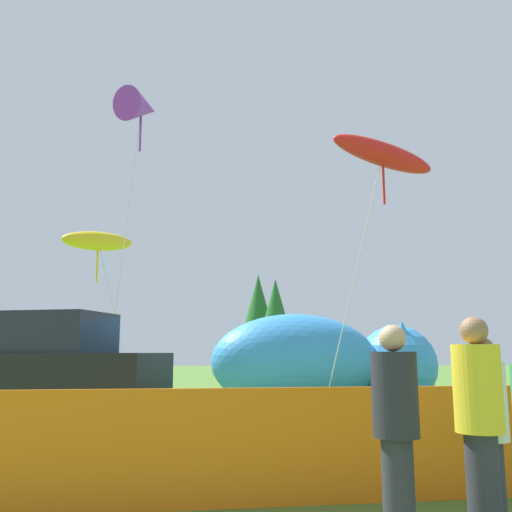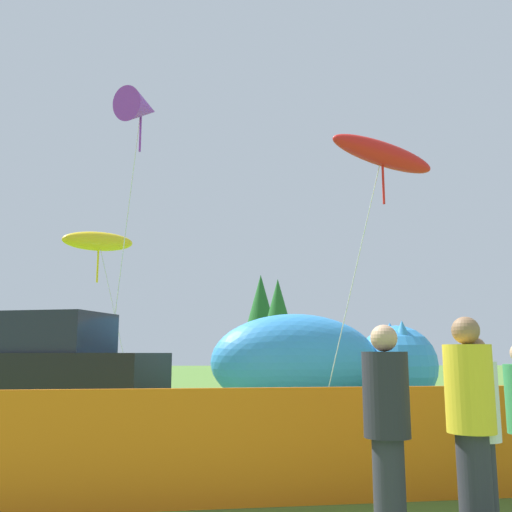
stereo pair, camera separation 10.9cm
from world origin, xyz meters
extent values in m
plane|color=#4C752D|center=(0.00, 0.00, 0.00)|extent=(120.00, 120.00, 0.00)
cube|color=black|center=(-3.19, 0.62, 0.90)|extent=(4.39, 2.79, 1.26)
cube|color=#1E232D|center=(-3.38, 0.68, 1.91)|extent=(2.59, 2.14, 0.75)
cylinder|color=black|center=(-1.74, 1.07, 0.32)|extent=(0.68, 0.41, 0.64)
cylinder|color=black|center=(-2.21, -0.54, 0.32)|extent=(0.68, 0.41, 0.64)
cylinder|color=black|center=(-4.17, 1.78, 0.32)|extent=(0.68, 0.41, 0.64)
cube|color=#1959A5|center=(2.23, 0.02, 0.43)|extent=(0.64, 0.64, 0.03)
cube|color=#1959A5|center=(1.99, -0.04, 0.67)|extent=(0.14, 0.50, 0.48)
cylinder|color=#A5A5AD|center=(2.40, 0.29, 0.21)|extent=(0.02, 0.02, 0.43)
cylinder|color=#A5A5AD|center=(2.50, -0.15, 0.21)|extent=(0.02, 0.02, 0.43)
cylinder|color=#A5A5AD|center=(1.96, 0.19, 0.21)|extent=(0.02, 0.02, 0.43)
cylinder|color=#A5A5AD|center=(2.06, -0.25, 0.21)|extent=(0.02, 0.02, 0.43)
ellipsoid|color=#338CD8|center=(2.03, 5.12, 1.29)|extent=(5.35, 3.84, 2.58)
ellipsoid|color=white|center=(2.03, 5.12, 0.71)|extent=(3.50, 2.73, 1.16)
sphere|color=#338CD8|center=(5.08, 6.02, 1.16)|extent=(2.32, 2.32, 2.32)
cone|color=#338CD8|center=(5.08, 6.60, 2.09)|extent=(0.65, 0.65, 0.70)
cone|color=#338CD8|center=(5.08, 5.44, 2.09)|extent=(0.65, 0.65, 0.70)
cube|color=orange|center=(1.14, -4.40, 0.59)|extent=(8.86, 0.76, 1.17)
cylinder|color=#2D2D38|center=(2.04, -5.72, 0.44)|extent=(0.27, 0.27, 0.87)
cylinder|color=yellow|center=(2.04, -5.72, 1.24)|extent=(0.40, 0.40, 0.73)
sphere|color=#8C6647|center=(2.04, -5.72, 1.72)|extent=(0.24, 0.24, 0.24)
cylinder|color=#2D2D38|center=(2.14, -5.62, 0.40)|extent=(0.25, 0.25, 0.79)
cylinder|color=silver|center=(2.14, -5.62, 1.12)|extent=(0.36, 0.36, 0.66)
sphere|color=#8C6647|center=(2.14, -5.62, 1.56)|extent=(0.21, 0.21, 0.21)
cylinder|color=#2D2D38|center=(1.33, -5.71, 0.42)|extent=(0.26, 0.26, 0.84)
cylinder|color=#26262D|center=(1.33, -5.71, 1.19)|extent=(0.38, 0.38, 0.70)
sphere|color=tan|center=(1.33, -5.71, 1.65)|extent=(0.23, 0.23, 0.23)
cylinder|color=silver|center=(-3.13, 6.55, 2.49)|extent=(1.57, 1.58, 4.99)
ellipsoid|color=yellow|center=(-3.90, 7.32, 4.98)|extent=(2.28, 2.30, 0.95)
cylinder|color=yellow|center=(-3.90, 7.32, 4.28)|extent=(0.06, 0.06, 1.20)
cylinder|color=silver|center=(3.20, 3.29, 3.23)|extent=(1.57, 0.68, 6.47)
ellipsoid|color=red|center=(3.97, 2.97, 6.47)|extent=(2.83, 1.13, 1.35)
cylinder|color=red|center=(3.97, 2.97, 5.77)|extent=(0.06, 0.06, 1.20)
cylinder|color=silver|center=(-2.79, 5.28, 4.18)|extent=(0.91, 0.98, 8.36)
cone|color=purple|center=(-2.35, 4.81, 8.36)|extent=(1.58, 1.71, 1.19)
cylinder|color=purple|center=(-2.35, 4.81, 7.66)|extent=(0.06, 0.06, 1.20)
cylinder|color=brown|center=(4.35, 33.16, 0.86)|extent=(0.55, 0.55, 1.71)
cone|color=#236028|center=(4.35, 33.16, 4.46)|extent=(3.02, 3.02, 5.49)
cylinder|color=brown|center=(3.27, 36.63, 0.95)|extent=(0.61, 0.61, 1.90)
cone|color=#236028|center=(3.27, 36.63, 4.95)|extent=(3.35, 3.35, 6.09)
camera|label=1|loc=(-0.16, -10.50, 1.53)|focal=40.00mm
camera|label=2|loc=(-0.05, -10.51, 1.53)|focal=40.00mm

